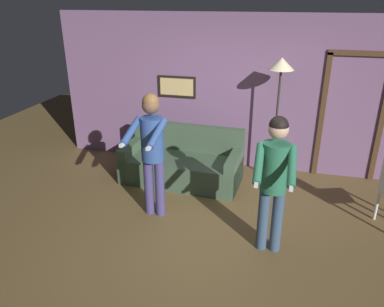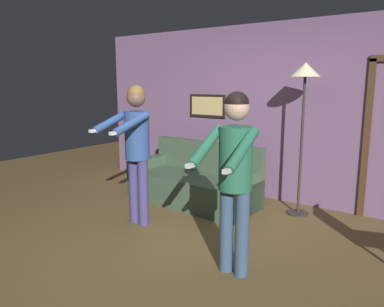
{
  "view_description": "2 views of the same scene",
  "coord_description": "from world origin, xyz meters",
  "views": [
    {
      "loc": [
        0.79,
        -4.04,
        2.84
      ],
      "look_at": [
        -0.24,
        -0.06,
        1.09
      ],
      "focal_mm": 35.0,
      "sensor_mm": 36.0,
      "label": 1
    },
    {
      "loc": [
        2.3,
        -3.04,
        1.75
      ],
      "look_at": [
        0.16,
        -0.04,
        1.04
      ],
      "focal_mm": 35.0,
      "sensor_mm": 36.0,
      "label": 2
    }
  ],
  "objects": [
    {
      "name": "person_standing_right",
      "position": [
        0.74,
        -0.21,
        1.01
      ],
      "size": [
        0.44,
        0.66,
        1.67
      ],
      "color": "#38506D",
      "rests_on": "ground_plane"
    },
    {
      "name": "back_wall_assembly",
      "position": [
        0.02,
        2.17,
        1.3
      ],
      "size": [
        6.4,
        0.1,
        2.6
      ],
      "color": "slate",
      "rests_on": "ground_plane"
    },
    {
      "name": "ground_plane",
      "position": [
        0.0,
        0.0,
        0.0
      ],
      "size": [
        12.0,
        12.0,
        0.0
      ],
      "primitive_type": "plane",
      "color": "brown"
    },
    {
      "name": "couch",
      "position": [
        -0.76,
        1.31,
        0.28
      ],
      "size": [
        1.94,
        0.95,
        0.87
      ],
      "color": "#415640",
      "rests_on": "ground_plane"
    },
    {
      "name": "torchiere_lamp",
      "position": [
        0.67,
        1.7,
        1.72
      ],
      "size": [
        0.38,
        0.38,
        2.0
      ],
      "color": "#332D28",
      "rests_on": "ground_plane"
    },
    {
      "name": "person_standing_left",
      "position": [
        -0.85,
        0.2,
        1.04
      ],
      "size": [
        0.45,
        0.72,
        1.72
      ],
      "color": "#423B72",
      "rests_on": "ground_plane"
    }
  ]
}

